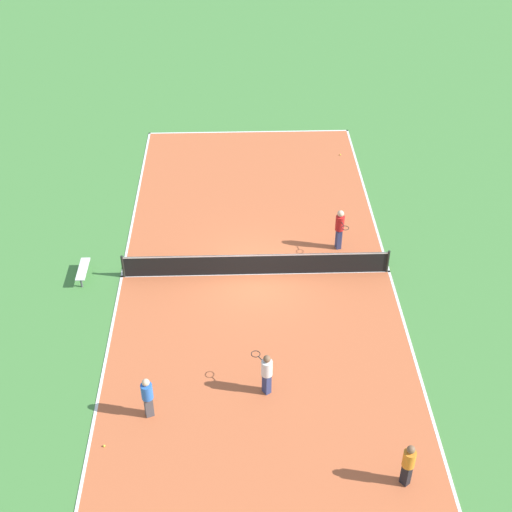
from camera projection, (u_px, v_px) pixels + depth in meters
ground_plane at (256, 274)px, 28.05m from camera, size 80.00×80.00×0.00m
court_surface at (256, 274)px, 28.05m from camera, size 10.64×24.71×0.02m
tennis_net at (256, 264)px, 27.74m from camera, size 10.44×0.10×0.99m
bench at (83, 270)px, 27.65m from camera, size 0.36×1.43×0.45m
player_coach_red at (340, 227)px, 28.82m from camera, size 0.52×0.98×1.81m
player_near_white at (267, 372)px, 22.52m from camera, size 0.80×0.96×1.60m
player_center_orange at (408, 463)px, 19.74m from camera, size 0.51×0.51×1.58m
player_near_blue at (147, 395)px, 21.75m from camera, size 0.47×0.47×1.57m
tennis_ball_near_net at (340, 155)px, 35.82m from camera, size 0.07×0.07×0.07m
tennis_ball_midcourt at (104, 446)px, 21.27m from camera, size 0.07×0.07×0.07m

